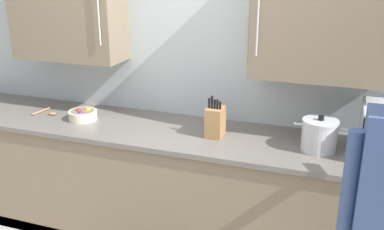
# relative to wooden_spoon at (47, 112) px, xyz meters

# --- Properties ---
(back_wall_tiled) EXTENTS (4.28, 0.44, 2.73)m
(back_wall_tiled) POSITION_rel_wooden_spoon_xyz_m (1.08, 0.33, 0.55)
(back_wall_tiled) COLOR #B2BCC1
(back_wall_tiled) RESTS_ON ground_plane
(counter_unit) EXTENTS (3.98, 0.70, 0.90)m
(counter_unit) POSITION_rel_wooden_spoon_xyz_m (1.08, -0.00, -0.46)
(counter_unit) COLOR #756651
(counter_unit) RESTS_ON ground_plane
(wooden_spoon) EXTENTS (0.18, 0.19, 0.02)m
(wooden_spoon) POSITION_rel_wooden_spoon_xyz_m (0.00, 0.00, 0.00)
(wooden_spoon) COLOR #A37547
(wooden_spoon) RESTS_ON counter_unit
(stock_pot) EXTENTS (0.32, 0.23, 0.23)m
(stock_pot) POSITION_rel_wooden_spoon_xyz_m (2.07, -0.02, 0.09)
(stock_pot) COLOR #B7BABF
(stock_pot) RESTS_ON counter_unit
(fruit_bowl) EXTENTS (0.21, 0.21, 0.09)m
(fruit_bowl) POSITION_rel_wooden_spoon_xyz_m (0.34, -0.02, 0.03)
(fruit_bowl) COLOR beige
(fruit_bowl) RESTS_ON counter_unit
(knife_block) EXTENTS (0.11, 0.15, 0.29)m
(knife_block) POSITION_rel_wooden_spoon_xyz_m (1.39, -0.00, 0.10)
(knife_block) COLOR #A37547
(knife_block) RESTS_ON counter_unit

